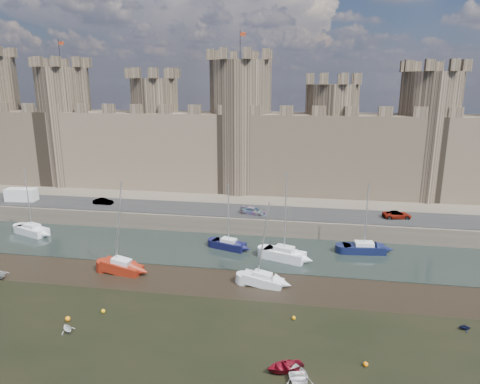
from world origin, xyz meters
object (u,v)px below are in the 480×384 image
at_px(car_3, 397,215).
at_px(car_0, 20,198).
at_px(sailboat_3, 364,248).
at_px(sailboat_5, 263,279).
at_px(van, 21,195).
at_px(sailboat_0, 32,230).
at_px(car_2, 254,211).
at_px(car_1, 103,201).
at_px(sailboat_2, 284,254).
at_px(sailboat_1, 229,244).
at_px(sailboat_4, 122,266).

bearing_deg(car_3, car_0, 80.33).
xyz_separation_m(car_0, sailboat_3, (55.05, -7.22, -2.32)).
relative_size(sailboat_3, sailboat_5, 0.98).
bearing_deg(van, car_3, -4.35).
distance_m(van, sailboat_0, 11.46).
bearing_deg(sailboat_0, car_2, 33.13).
relative_size(sailboat_0, sailboat_5, 1.04).
relative_size(car_1, sailboat_2, 0.29).
xyz_separation_m(sailboat_1, sailboat_5, (5.73, -9.72, -0.04)).
height_order(van, sailboat_2, sailboat_2).
bearing_deg(sailboat_5, sailboat_0, 170.40).
distance_m(sailboat_0, sailboat_5, 36.92).
bearing_deg(sailboat_2, sailboat_0, -165.74).
bearing_deg(sailboat_0, car_1, 71.08).
height_order(car_1, car_2, car_2).
distance_m(car_1, sailboat_1, 24.62).
height_order(car_0, van, van).
relative_size(car_2, sailboat_5, 0.40).
distance_m(car_1, sailboat_3, 41.24).
xyz_separation_m(car_2, car_3, (20.94, 1.60, 0.01)).
relative_size(car_2, sailboat_2, 0.34).
xyz_separation_m(car_2, sailboat_1, (-2.25, -8.06, -2.32)).
distance_m(car_3, sailboat_2, 19.85).
xyz_separation_m(sailboat_0, sailboat_4, (18.64, -10.03, 0.02)).
relative_size(car_1, van, 0.65).
bearing_deg(sailboat_2, sailboat_5, -85.50).
height_order(sailboat_3, sailboat_4, sailboat_4).
relative_size(car_0, sailboat_1, 0.36).
distance_m(car_3, sailboat_3, 9.96).
bearing_deg(sailboat_5, sailboat_2, 82.19).
distance_m(car_2, sailboat_1, 8.68).
xyz_separation_m(sailboat_1, sailboat_4, (-11.04, -9.30, 0.06)).
height_order(sailboat_0, sailboat_1, sailboat_0).
bearing_deg(sailboat_3, car_0, 166.86).
bearing_deg(car_3, sailboat_1, 102.17).
distance_m(car_2, sailboat_3, 16.98).
relative_size(car_2, sailboat_0, 0.39).
distance_m(van, sailboat_5, 46.81).
height_order(sailboat_1, sailboat_3, sailboat_3).
bearing_deg(sailboat_2, car_1, 177.77).
distance_m(car_0, sailboat_4, 31.96).
relative_size(sailboat_0, sailboat_3, 1.06).
bearing_deg(car_0, sailboat_4, -132.57).
bearing_deg(car_1, car_2, -90.78).
relative_size(sailboat_2, sailboat_4, 1.01).
height_order(car_0, sailboat_3, sailboat_3).
height_order(car_2, sailboat_4, sailboat_4).
bearing_deg(van, sailboat_5, -28.63).
bearing_deg(sailboat_4, car_1, 128.77).
xyz_separation_m(car_3, sailboat_1, (-23.19, -9.66, -2.32)).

